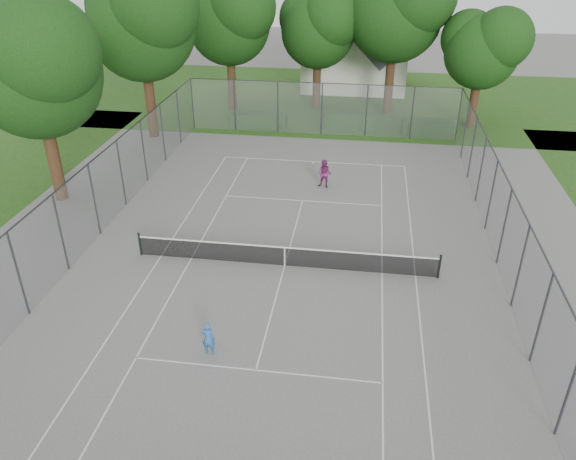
# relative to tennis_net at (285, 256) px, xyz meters

# --- Properties ---
(ground) EXTENTS (120.00, 120.00, 0.00)m
(ground) POSITION_rel_tennis_net_xyz_m (0.00, 0.00, -0.51)
(ground) COLOR slate
(ground) RESTS_ON ground
(grass_far) EXTENTS (60.00, 20.00, 0.00)m
(grass_far) POSITION_rel_tennis_net_xyz_m (0.00, 26.00, -0.51)
(grass_far) COLOR #244915
(grass_far) RESTS_ON ground
(court_markings) EXTENTS (11.03, 23.83, 0.01)m
(court_markings) POSITION_rel_tennis_net_xyz_m (0.00, 0.00, -0.50)
(court_markings) COLOR silver
(court_markings) RESTS_ON ground
(tennis_net) EXTENTS (12.87, 0.10, 1.10)m
(tennis_net) POSITION_rel_tennis_net_xyz_m (0.00, 0.00, 0.00)
(tennis_net) COLOR black
(tennis_net) RESTS_ON ground
(perimeter_fence) EXTENTS (18.08, 34.08, 3.52)m
(perimeter_fence) POSITION_rel_tennis_net_xyz_m (0.00, 0.00, 1.30)
(perimeter_fence) COLOR #38383D
(perimeter_fence) RESTS_ON ground
(tree_far_left) EXTENTS (6.96, 6.35, 10.00)m
(tree_far_left) POSITION_rel_tennis_net_xyz_m (-7.25, 21.80, 6.36)
(tree_far_left) COLOR #392315
(tree_far_left) RESTS_ON ground
(tree_far_midleft) EXTENTS (6.27, 5.72, 9.01)m
(tree_far_midleft) POSITION_rel_tennis_net_xyz_m (-0.88, 23.14, 5.67)
(tree_far_midleft) COLOR #392315
(tree_far_midleft) RESTS_ON ground
(tree_far_midright) EXTENTS (7.77, 7.10, 11.18)m
(tree_far_midright) POSITION_rel_tennis_net_xyz_m (4.63, 22.60, 7.17)
(tree_far_midright) COLOR #392315
(tree_far_midright) RESTS_ON ground
(tree_far_right) EXTENTS (5.71, 5.22, 8.21)m
(tree_far_right) POSITION_rel_tennis_net_xyz_m (10.41, 19.88, 5.13)
(tree_far_right) COLOR #392315
(tree_far_right) RESTS_ON ground
(tree_side_back) EXTENTS (7.75, 7.08, 11.14)m
(tree_side_back) POSITION_rel_tennis_net_xyz_m (-11.15, 14.96, 7.14)
(tree_side_back) COLOR #392315
(tree_side_back) RESTS_ON ground
(tree_side_front) EXTENTS (7.18, 6.55, 10.32)m
(tree_side_front) POSITION_rel_tennis_net_xyz_m (-12.57, 4.82, 6.58)
(tree_side_front) COLOR #392315
(tree_side_front) RESTS_ON ground
(hedge_left) EXTENTS (3.95, 1.18, 0.99)m
(hedge_left) POSITION_rel_tennis_net_xyz_m (-4.50, 17.90, -0.02)
(hedge_left) COLOR #193F14
(hedge_left) RESTS_ON ground
(hedge_mid) EXTENTS (3.43, 0.98, 1.08)m
(hedge_mid) POSITION_rel_tennis_net_xyz_m (1.87, 18.39, 0.03)
(hedge_mid) COLOR #193F14
(hedge_mid) RESTS_ON ground
(hedge_right) EXTENTS (3.41, 1.25, 1.02)m
(hedge_right) POSITION_rel_tennis_net_xyz_m (7.21, 17.94, 0.00)
(hedge_right) COLOR #193F14
(hedge_right) RESTS_ON ground
(house) EXTENTS (8.64, 6.69, 10.75)m
(house) POSITION_rel_tennis_net_xyz_m (1.69, 29.85, 3.82)
(house) COLOR white
(house) RESTS_ON ground
(girl_player) EXTENTS (0.47, 0.31, 1.27)m
(girl_player) POSITION_rel_tennis_net_xyz_m (-1.72, -5.80, 0.12)
(girl_player) COLOR #2F66B3
(girl_player) RESTS_ON ground
(woman_player) EXTENTS (0.90, 0.78, 1.59)m
(woman_player) POSITION_rel_tennis_net_xyz_m (0.98, 8.24, 0.29)
(woman_player) COLOR #782862
(woman_player) RESTS_ON ground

